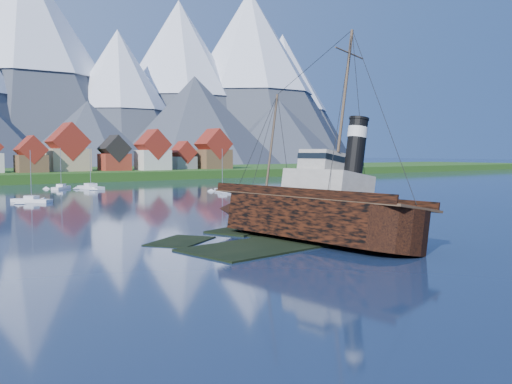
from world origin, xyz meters
TOP-DOWN VIEW (x-y plane):
  - ground at (0.00, 0.00)m, footprint 1400.00×1400.00m
  - shoal at (1.78, 2.15)m, footprint 31.71×21.24m
  - seawall at (0.00, 132.00)m, footprint 600.00×2.50m
  - tugboat_wreck at (2.90, -0.27)m, footprint 7.18×30.92m
  - sailboat_c at (-9.27, 66.43)m, footprint 6.62×7.74m
  - sailboat_d at (36.56, 69.37)m, footprint 4.35×8.31m
  - sailboat_e at (14.04, 98.85)m, footprint 3.77×11.00m
  - sailboat_f at (7.52, 102.86)m, footprint 6.74×7.39m

SIDE VIEW (x-z plane):
  - shoal at x=1.78m, z-range -0.92..0.22m
  - ground at x=0.00m, z-range 0.00..0.00m
  - seawall at x=0.00m, z-range -1.00..1.00m
  - sailboat_c at x=-9.27m, z-range -5.04..5.52m
  - sailboat_d at x=36.56m, z-range -5.26..5.76m
  - sailboat_f at x=7.52m, z-range -5.42..5.95m
  - sailboat_e at x=14.04m, z-range -5.98..6.53m
  - tugboat_wreck at x=2.90m, z-range -9.18..15.33m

